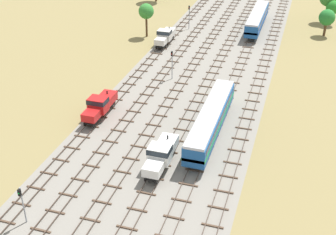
# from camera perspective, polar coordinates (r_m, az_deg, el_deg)

# --- Properties ---
(ground_plane) EXTENTS (480.00, 480.00, 0.00)m
(ground_plane) POSITION_cam_1_polar(r_m,az_deg,el_deg) (83.74, 4.33, 5.95)
(ground_plane) COLOR olive
(ballast_bed) EXTENTS (25.36, 176.00, 0.01)m
(ballast_bed) POSITION_cam_1_polar(r_m,az_deg,el_deg) (83.74, 4.33, 5.95)
(ballast_bed) COLOR gray
(ballast_bed) RESTS_ON ground
(track_far_left) EXTENTS (2.40, 126.00, 0.29)m
(track_far_left) POSITION_cam_1_polar(r_m,az_deg,el_deg) (87.33, -2.38, 7.14)
(track_far_left) COLOR #47382D
(track_far_left) RESTS_ON ground
(track_left) EXTENTS (2.40, 126.00, 0.29)m
(track_left) POSITION_cam_1_polar(r_m,az_deg,el_deg) (86.08, 0.32, 6.82)
(track_left) COLOR #47382D
(track_left) RESTS_ON ground
(track_centre_left) EXTENTS (2.40, 126.00, 0.29)m
(track_centre_left) POSITION_cam_1_polar(r_m,az_deg,el_deg) (85.03, 3.09, 6.48)
(track_centre_left) COLOR #47382D
(track_centre_left) RESTS_ON ground
(track_centre) EXTENTS (2.40, 126.00, 0.29)m
(track_centre) POSITION_cam_1_polar(r_m,az_deg,el_deg) (84.18, 5.92, 6.11)
(track_centre) COLOR #47382D
(track_centre) RESTS_ON ground
(track_centre_right) EXTENTS (2.40, 126.00, 0.29)m
(track_centre_right) POSITION_cam_1_polar(r_m,az_deg,el_deg) (83.54, 8.79, 5.72)
(track_centre_right) COLOR #47382D
(track_centre_right) RESTS_ON ground
(track_right) EXTENTS (2.40, 126.00, 0.29)m
(track_right) POSITION_cam_1_polar(r_m,az_deg,el_deg) (83.12, 11.70, 5.31)
(track_right) COLOR #47382D
(track_right) RESTS_ON ground
(shunter_loco_centre_nearest) EXTENTS (2.74, 8.46, 3.10)m
(shunter_loco_centre_nearest) POSITION_cam_1_polar(r_m,az_deg,el_deg) (55.98, -0.93, -4.66)
(shunter_loco_centre_nearest) COLOR white
(shunter_loco_centre_nearest) RESTS_ON ground
(diesel_railcar_centre_right_near) EXTENTS (2.96, 20.50, 3.80)m
(diesel_railcar_centre_right_near) POSITION_cam_1_polar(r_m,az_deg,el_deg) (62.50, 5.49, -0.19)
(diesel_railcar_centre_right_near) COLOR #194C8C
(diesel_railcar_centre_right_near) RESTS_ON ground
(shunter_loco_far_left_mid) EXTENTS (2.74, 8.46, 3.10)m
(shunter_loco_far_left_mid) POSITION_cam_1_polar(r_m,az_deg,el_deg) (67.88, -8.71, 1.60)
(shunter_loco_far_left_mid) COLOR red
(shunter_loco_far_left_mid) RESTS_ON ground
(shunter_loco_far_left_midfar) EXTENTS (2.74, 8.46, 3.10)m
(shunter_loco_far_left_midfar) POSITION_cam_1_polar(r_m,az_deg,el_deg) (95.51, -0.38, 10.38)
(shunter_loco_far_left_midfar) COLOR beige
(shunter_loco_far_left_midfar) RESTS_ON ground
(diesel_railcar_centre_right_far) EXTENTS (2.96, 20.50, 3.80)m
(diesel_railcar_centre_right_far) POSITION_cam_1_polar(r_m,az_deg,el_deg) (106.89, 11.28, 12.27)
(diesel_railcar_centre_right_far) COLOR #194C8C
(diesel_railcar_centre_right_far) RESTS_ON ground
(signal_post_nearest) EXTENTS (0.28, 0.47, 5.33)m
(signal_post_nearest) POSITION_cam_1_polar(r_m,az_deg,el_deg) (78.87, 0.51, 7.17)
(signal_post_nearest) COLOR gray
(signal_post_nearest) RESTS_ON ground
(signal_post_near) EXTENTS (0.28, 0.47, 4.65)m
(signal_post_near) POSITION_cam_1_polar(r_m,az_deg,el_deg) (49.77, -18.10, -10.03)
(signal_post_near) COLOR gray
(signal_post_near) RESTS_ON ground
(signal_post_mid) EXTENTS (0.28, 0.47, 5.54)m
(signal_post_mid) POSITION_cam_1_polar(r_m,az_deg,el_deg) (104.93, 2.70, 13.00)
(signal_post_mid) COLOR gray
(signal_post_mid) RESTS_ON ground
(lineside_tree_0) EXTENTS (3.25, 3.25, 5.83)m
(lineside_tree_0) POSITION_cam_1_polar(r_m,az_deg,el_deg) (114.26, 20.26, 12.99)
(lineside_tree_0) COLOR #4C331E
(lineside_tree_0) RESTS_ON ground
(lineside_tree_1) EXTENTS (3.33, 3.33, 7.36)m
(lineside_tree_1) POSITION_cam_1_polar(r_m,az_deg,el_deg) (99.41, -2.79, 13.31)
(lineside_tree_1) COLOR #4C331E
(lineside_tree_1) RESTS_ON ground
(lineside_tree_3) EXTENTS (3.52, 3.52, 5.93)m
(lineside_tree_3) POSITION_cam_1_polar(r_m,az_deg,el_deg) (106.10, 19.57, 11.88)
(lineside_tree_3) COLOR #4C331E
(lineside_tree_3) RESTS_ON ground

